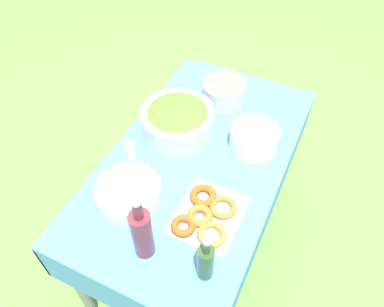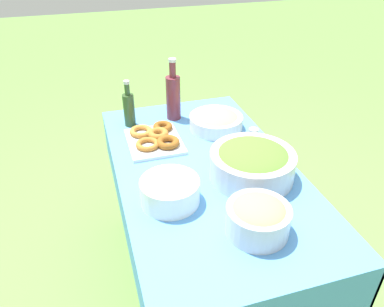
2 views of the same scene
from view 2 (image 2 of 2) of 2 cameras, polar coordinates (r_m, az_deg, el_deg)
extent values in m
plane|color=#609342|center=(2.14, 1.66, -19.12)|extent=(14.00, 14.00, 0.00)
cube|color=#4C8CD1|center=(1.62, 2.07, -2.54)|extent=(1.35, 0.75, 0.02)
cube|color=#4C8CD1|center=(1.83, 13.12, -3.67)|extent=(1.35, 0.01, 0.22)
cube|color=#4C8CD1|center=(1.64, -10.55, -8.14)|extent=(1.35, 0.01, 0.22)
cube|color=#4C8CD1|center=(2.24, -3.45, 4.35)|extent=(0.01, 0.75, 0.22)
cylinder|color=slate|center=(2.41, 4.42, -0.62)|extent=(0.05, 0.05, 0.74)
cylinder|color=slate|center=(2.29, -10.66, -3.13)|extent=(0.05, 0.05, 0.74)
cylinder|color=silver|center=(1.55, 9.13, -1.78)|extent=(0.35, 0.35, 0.12)
ellipsoid|color=#51892D|center=(1.52, 9.27, -0.42)|extent=(0.31, 0.31, 0.07)
cylinder|color=silver|center=(1.91, 3.68, 4.78)|extent=(0.27, 0.27, 0.07)
ellipsoid|color=tan|center=(1.90, 3.70, 5.37)|extent=(0.24, 0.24, 0.06)
cube|color=silver|center=(1.80, -5.76, 1.83)|extent=(0.29, 0.25, 0.02)
torus|color=#A36628|center=(1.81, -5.17, 3.02)|extent=(0.13, 0.13, 0.03)
torus|color=#B27533|center=(1.85, -7.77, 3.38)|extent=(0.13, 0.13, 0.03)
torus|color=#A36628|center=(1.74, -6.79, 1.42)|extent=(0.16, 0.16, 0.02)
torus|color=brown|center=(1.74, -3.69, 1.73)|extent=(0.15, 0.15, 0.03)
torus|color=brown|center=(1.88, -4.48, 4.12)|extent=(0.13, 0.13, 0.03)
cylinder|color=white|center=(1.44, -3.32, -7.10)|extent=(0.22, 0.22, 0.01)
cylinder|color=white|center=(1.43, -3.34, -6.73)|extent=(0.22, 0.22, 0.01)
cylinder|color=white|center=(1.42, -3.35, -6.36)|extent=(0.22, 0.22, 0.01)
cylinder|color=white|center=(1.41, -3.37, -5.98)|extent=(0.22, 0.22, 0.01)
cylinder|color=white|center=(1.41, -3.39, -5.60)|extent=(0.22, 0.22, 0.01)
cylinder|color=white|center=(1.40, -3.40, -5.21)|extent=(0.22, 0.22, 0.01)
cylinder|color=white|center=(1.39, -3.42, -4.82)|extent=(0.22, 0.22, 0.01)
cylinder|color=white|center=(1.38, -3.43, -4.42)|extent=(0.22, 0.22, 0.01)
cylinder|color=#2D4723|center=(1.94, -9.56, 6.53)|extent=(0.06, 0.06, 0.17)
cylinder|color=#2D4723|center=(1.89, -9.87, 9.62)|extent=(0.03, 0.03, 0.06)
cylinder|color=#B7B7B7|center=(1.88, -9.97, 10.65)|extent=(0.03, 0.03, 0.02)
cylinder|color=maroon|center=(1.97, -2.87, 8.43)|extent=(0.08, 0.08, 0.23)
cylinder|color=maroon|center=(1.92, -2.99, 12.67)|extent=(0.03, 0.03, 0.08)
cylinder|color=#B7B7B7|center=(1.90, -3.04, 14.03)|extent=(0.04, 0.04, 0.02)
cylinder|color=silver|center=(1.30, 9.98, -9.95)|extent=(0.22, 0.22, 0.10)
ellipsoid|color=tan|center=(1.28, 10.14, -8.70)|extent=(0.19, 0.19, 0.07)
cylinder|color=white|center=(1.79, 9.28, 2.38)|extent=(0.04, 0.04, 0.07)
cylinder|color=silver|center=(1.77, 9.40, 3.54)|extent=(0.05, 0.05, 0.01)
camera|label=1|loc=(2.29, -22.01, 39.69)|focal=35.00mm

